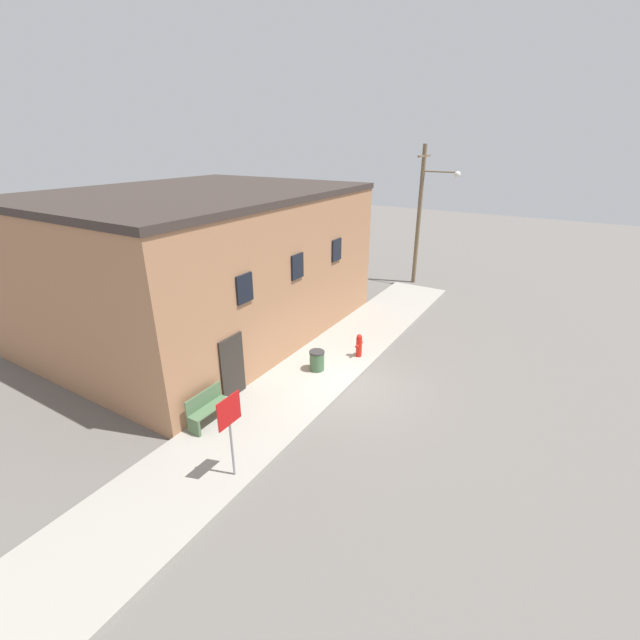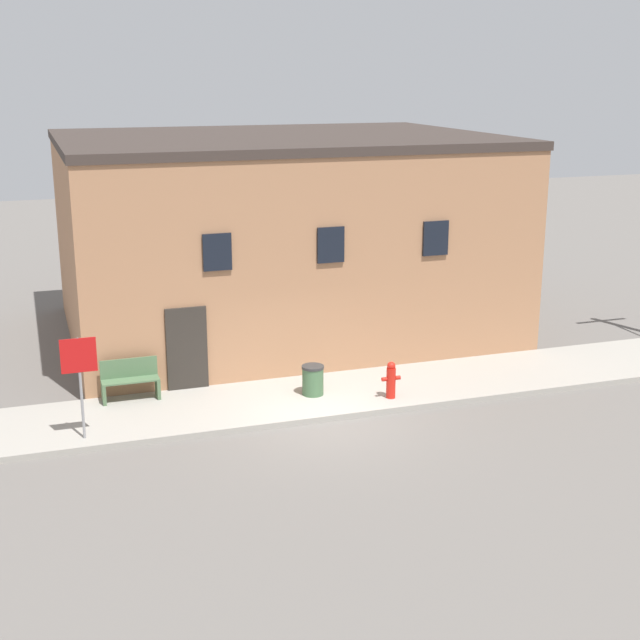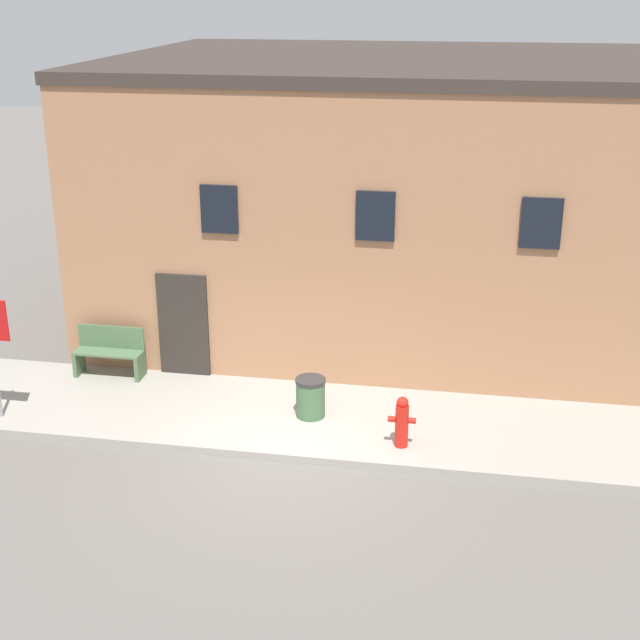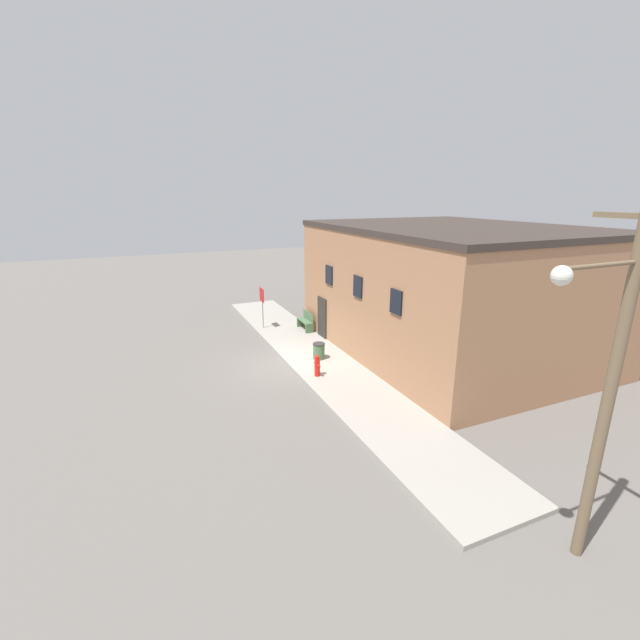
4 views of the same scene
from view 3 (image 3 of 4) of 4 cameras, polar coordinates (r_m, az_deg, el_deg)
The scene contains 6 objects.
ground_plane at distance 14.85m, azimuth -2.23°, elevation -9.12°, with size 80.00×80.00×0.00m, color #66605B.
sidewalk at distance 16.05m, azimuth -1.15°, elevation -6.37°, with size 22.26×2.88×0.14m.
brick_building at distance 20.75m, azimuth 5.10°, elevation 8.39°, with size 12.43×9.67×5.89m.
fire_hydrant at distance 14.89m, azimuth 5.26°, elevation -6.49°, with size 0.47×0.22×0.90m.
bench at distance 17.91m, azimuth -13.32°, elevation -2.05°, with size 1.34×0.44×0.97m.
trash_bin at distance 15.84m, azimuth -0.61°, elevation -4.97°, with size 0.54×0.54×0.73m.
Camera 3 is at (2.80, -12.54, 7.44)m, focal length 50.00 mm.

